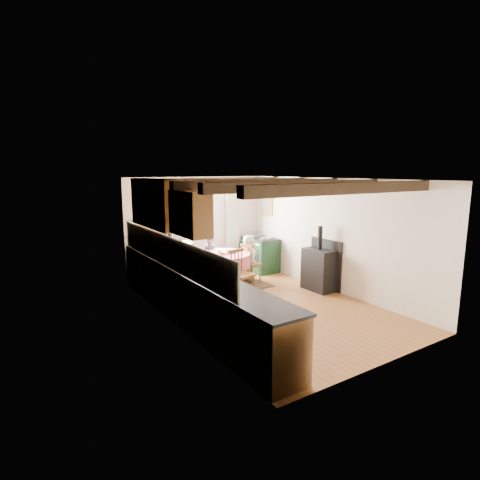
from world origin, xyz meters
TOP-DOWN VIEW (x-y plane):
  - floor at (0.00, 0.00)m, footprint 3.60×5.50m
  - ceiling at (0.00, 0.00)m, footprint 3.60×5.50m
  - wall_back at (0.00, 2.75)m, footprint 3.60×0.00m
  - wall_front at (0.00, -2.75)m, footprint 3.60×0.00m
  - wall_left at (-1.80, 0.00)m, footprint 0.00×5.50m
  - wall_right at (1.80, 0.00)m, footprint 0.00×5.50m
  - beam_a at (0.00, -2.00)m, footprint 3.60×0.16m
  - beam_b at (0.00, -1.00)m, footprint 3.60×0.16m
  - beam_c at (0.00, 0.00)m, footprint 3.60×0.16m
  - beam_d at (0.00, 1.00)m, footprint 3.60×0.16m
  - beam_e at (0.00, 2.00)m, footprint 3.60×0.16m
  - splash_left at (-1.78, 0.30)m, footprint 0.02×4.50m
  - splash_back at (-1.00, 2.73)m, footprint 1.40×0.02m
  - base_cabinet_left at (-1.50, 0.00)m, footprint 0.60×5.30m
  - base_cabinet_back at (-1.05, 2.45)m, footprint 1.30×0.60m
  - worktop_left at (-1.48, 0.00)m, footprint 0.64×5.30m
  - worktop_back at (-1.05, 2.43)m, footprint 1.30×0.64m
  - wall_cabinet_glass at (-1.63, 1.20)m, footprint 0.34×1.80m
  - wall_cabinet_solid at (-1.63, -0.30)m, footprint 0.34×0.90m
  - window_frame at (0.10, 2.73)m, footprint 1.34×0.03m
  - window_pane at (0.10, 2.74)m, footprint 1.20×0.01m
  - curtain_left at (-0.75, 2.65)m, footprint 0.35×0.10m
  - curtain_right at (0.95, 2.65)m, footprint 0.35×0.10m
  - curtain_rod at (0.10, 2.65)m, footprint 2.00×0.03m
  - wall_picture at (1.77, 2.30)m, footprint 0.04×0.50m
  - wall_plate at (1.05, 2.72)m, footprint 0.30×0.02m
  - rug at (0.02, 1.53)m, footprint 1.84×1.43m
  - dining_table at (0.02, 1.53)m, footprint 1.22×1.22m
  - chair_near at (-0.04, 0.65)m, footprint 0.50×0.52m
  - chair_left at (-0.85, 1.57)m, footprint 0.45×0.44m
  - chair_right at (0.73, 1.47)m, footprint 0.48×0.47m
  - aga_range at (1.47, 2.13)m, footprint 0.61×0.95m
  - cast_iron_stove at (1.58, 0.12)m, footprint 0.42×0.70m
  - child_far at (-0.02, 2.12)m, footprint 0.40×0.27m
  - child_right at (0.74, 1.58)m, footprint 0.38×0.55m
  - bowl_a at (-0.05, 1.49)m, footprint 0.25×0.25m
  - bowl_b at (0.16, 1.47)m, footprint 0.29×0.29m
  - cup at (-0.10, 1.47)m, footprint 0.12×0.12m
  - canister_tall at (-1.23, 2.50)m, footprint 0.14×0.14m
  - canister_wide at (-1.10, 2.51)m, footprint 0.20×0.20m
  - canister_slim at (-0.89, 2.33)m, footprint 0.10×0.10m

SIDE VIEW (x-z plane):
  - floor at x=0.00m, z-range 0.00..0.00m
  - rug at x=0.02m, z-range 0.00..0.01m
  - dining_table at x=0.02m, z-range 0.00..0.73m
  - aga_range at x=1.47m, z-range 0.00..0.87m
  - base_cabinet_left at x=-1.50m, z-range 0.00..0.88m
  - base_cabinet_back at x=-1.05m, z-range 0.00..0.88m
  - chair_right at x=0.73m, z-range 0.00..0.89m
  - chair_left at x=-0.85m, z-range 0.00..0.92m
  - chair_near at x=-0.04m, z-range 0.00..0.97m
  - child_far at x=-0.02m, z-range 0.00..1.05m
  - child_right at x=0.74m, z-range 0.00..1.07m
  - cast_iron_stove at x=1.58m, z-range 0.00..1.39m
  - bowl_a at x=-0.05m, z-range 0.73..0.79m
  - bowl_b at x=0.16m, z-range 0.73..0.80m
  - cup at x=-0.10m, z-range 0.73..0.82m
  - worktop_left at x=-1.48m, z-range 0.88..0.92m
  - worktop_back at x=-1.05m, z-range 0.88..0.92m
  - canister_wide at x=-1.10m, z-range 0.92..1.14m
  - canister_tall at x=-1.23m, z-range 0.92..1.17m
  - canister_slim at x=-0.89m, z-range 0.92..1.20m
  - curtain_left at x=-0.75m, z-range 0.05..2.15m
  - curtain_right at x=0.95m, z-range 0.05..2.15m
  - wall_back at x=0.00m, z-range 0.00..2.40m
  - wall_front at x=0.00m, z-range 0.00..2.40m
  - wall_left at x=-1.80m, z-range 0.00..2.40m
  - wall_right at x=1.80m, z-range 0.00..2.40m
  - splash_left at x=-1.78m, z-range 0.92..1.48m
  - splash_back at x=-1.00m, z-range 0.92..1.48m
  - window_frame at x=0.10m, z-range 0.83..2.37m
  - window_pane at x=0.10m, z-range 0.90..2.30m
  - wall_picture at x=1.77m, z-range 1.40..2.00m
  - wall_plate at x=1.05m, z-range 1.55..1.85m
  - wall_cabinet_solid at x=-1.63m, z-range 1.55..2.25m
  - wall_cabinet_glass at x=-1.63m, z-range 1.50..2.40m
  - curtain_rod at x=0.10m, z-range 2.19..2.22m
  - beam_a at x=0.00m, z-range 2.23..2.39m
  - beam_b at x=0.00m, z-range 2.23..2.39m
  - beam_c at x=0.00m, z-range 2.23..2.39m
  - beam_d at x=0.00m, z-range 2.23..2.39m
  - beam_e at x=0.00m, z-range 2.23..2.39m
  - ceiling at x=0.00m, z-range 2.40..2.40m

